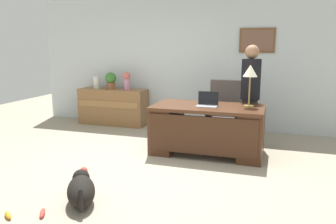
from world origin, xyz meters
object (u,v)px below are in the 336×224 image
Objects in this scene: person_standing at (250,95)px; desk_lamp at (250,74)px; dog_toy_ball at (84,171)px; armchair at (225,114)px; dog_lying at (81,189)px; desk at (207,128)px; vase_empty at (97,82)px; vase_with_flowers at (127,80)px; dog_toy_bone at (42,213)px; potted_plant at (111,80)px; laptop at (207,103)px; dog_toy_plush at (8,215)px; credenza at (113,107)px.

person_standing is 2.66× the size of desk_lamp.
desk_lamp is 2.83m from dog_toy_ball.
armchair reaches higher than dog_lying.
desk is 0.93m from armchair.
armchair is at bearing -9.74° from vase_empty.
vase_with_flowers is (-2.19, 0.50, 0.51)m from armchair.
armchair is 3.74m from dog_toy_bone.
person_standing is 3.47m from vase_empty.
potted_plant is (-3.04, 1.29, -0.31)m from desk_lamp.
potted_plant reaches higher than desk.
desk is 2.39m from dog_lying.
desk is at bearing -98.47° from armchair.
dog_lying is 4.08m from vase_empty.
vase_with_flowers is at bearing 106.77° from dog_lying.
potted_plant is 1.86× the size of dog_toy_bone.
dog_lying is (-1.10, -3.08, -0.33)m from armchair.
dog_lying is 2.14× the size of laptop.
dog_lying is at bearing -63.25° from vase_empty.
person_standing is 0.61m from desk_lamp.
vase_empty is 1.50× the size of dog_toy_plush.
vase_empty is 0.35m from potted_plant.
laptop reaches higher than desk.
desk is 2.54× the size of dog_lying.
dog_lying is at bearing 44.82° from dog_toy_plush.
dog_toy_ball is at bearing -70.75° from credenza.
vase_empty reaches higher than dog_toy_ball.
vase_empty is at bearing 170.26° from armchair.
vase_with_flowers reaches higher than laptop.
vase_with_flowers reaches higher than vase_empty.
laptop is (-0.60, -0.61, -0.06)m from person_standing.
dog_toy_plush is at bearing -122.48° from person_standing.
vase_empty reaches higher than laptop.
dog_toy_bone is at bearing -79.89° from dog_toy_ball.
dog_toy_bone is (-1.19, -2.53, -0.81)m from laptop.
vase_empty is 4.39m from dog_toy_plush.
person_standing is (0.46, -0.32, 0.41)m from armchair.
dog_toy_ball is 0.55× the size of dog_toy_bone.
dog_toy_ball is at bearing -142.36° from desk_lamp.
credenza is 0.69m from vase_with_flowers.
credenza is 2.29× the size of desk_lamp.
desk_lamp is 3.74m from dog_toy_plush.
desk_lamp reaches higher than laptop.
vase_empty reaches higher than credenza.
person_standing is 2.52× the size of dog_lying.
desk is 4.51× the size of vase_with_flowers.
vase_empty is at bearing 179.80° from credenza.
desk_lamp is (3.00, -1.29, 0.90)m from credenza.
dog_lying is 6.48× the size of dog_toy_ball.
person_standing reaches higher than laptop.
dog_toy_bone is at bearing -77.84° from vase_with_flowers.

